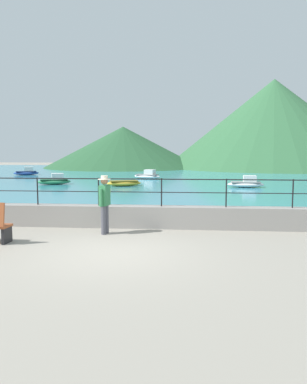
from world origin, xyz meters
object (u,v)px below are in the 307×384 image
(person_walking, at_px, (105,201))
(boat_6, at_px, (55,180))
(boat_3, at_px, (246,183))
(boat_1, at_px, (148,175))
(boat_2, at_px, (27,172))
(boat_7, at_px, (124,183))

(person_walking, xyz_separation_m, boat_6, (-6.78, 15.04, -0.65))
(boat_3, relative_size, boat_6, 0.95)
(boat_1, relative_size, boat_3, 1.06)
(boat_2, xyz_separation_m, boat_6, (5.89, -9.15, 0.00))
(boat_7, bearing_deg, person_walking, -82.90)
(person_walking, distance_m, boat_6, 16.51)
(person_walking, distance_m, boat_1, 20.71)
(boat_7, bearing_deg, boat_3, -1.46)
(boat_6, distance_m, boat_7, 5.07)
(boat_1, bearing_deg, person_walking, -87.64)
(boat_2, height_order, boat_7, boat_2)
(boat_6, bearing_deg, person_walking, -65.74)
(boat_2, xyz_separation_m, boat_3, (18.89, -10.16, 0.00))
(boat_1, xyz_separation_m, boat_3, (7.07, -6.65, 0.00))
(boat_2, bearing_deg, boat_7, -42.40)
(person_walking, bearing_deg, boat_1, 92.36)
(boat_1, height_order, boat_2, same)
(boat_1, xyz_separation_m, boat_2, (-11.82, 3.51, 0.00))
(boat_7, bearing_deg, boat_2, 137.60)
(person_walking, relative_size, boat_6, 0.71)
(person_walking, relative_size, boat_3, 0.75)
(boat_3, bearing_deg, boat_7, 178.54)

